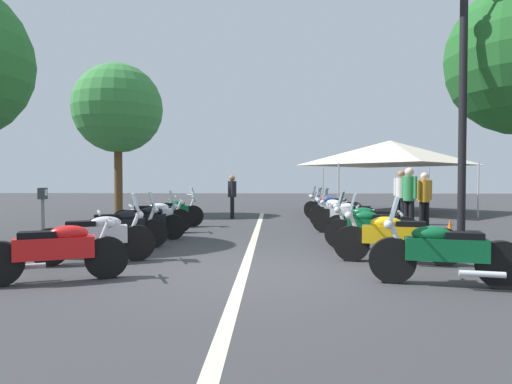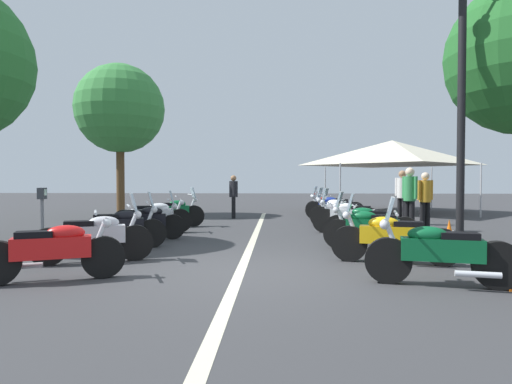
% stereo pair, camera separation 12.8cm
% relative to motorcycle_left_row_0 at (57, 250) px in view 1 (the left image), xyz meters
% --- Properties ---
extents(ground_plane, '(80.00, 80.00, 0.00)m').
position_rel_motorcycle_left_row_0_xyz_m(ground_plane, '(0.83, -2.59, -0.45)').
color(ground_plane, '#38383A').
extents(lane_centre_stripe, '(16.88, 0.16, 0.01)m').
position_rel_motorcycle_left_row_0_xyz_m(lane_centre_stripe, '(4.28, -2.59, -0.45)').
color(lane_centre_stripe, beige).
rests_on(lane_centre_stripe, ground_plane).
extents(motorcycle_left_row_0, '(0.98, 1.88, 0.99)m').
position_rel_motorcycle_left_row_0_xyz_m(motorcycle_left_row_0, '(0.00, 0.00, 0.00)').
color(motorcycle_left_row_0, black).
rests_on(motorcycle_left_row_0, ground_plane).
extents(motorcycle_left_row_1, '(0.99, 1.94, 1.21)m').
position_rel_motorcycle_left_row_0_xyz_m(motorcycle_left_row_1, '(1.40, 0.00, 0.02)').
color(motorcycle_left_row_1, black).
rests_on(motorcycle_left_row_1, ground_plane).
extents(motorcycle_left_row_2, '(0.91, 1.96, 1.20)m').
position_rel_motorcycle_left_row_0_xyz_m(motorcycle_left_row_2, '(2.93, 0.15, 0.01)').
color(motorcycle_left_row_2, black).
rests_on(motorcycle_left_row_2, ground_plane).
extents(motorcycle_left_row_3, '(0.79, 1.92, 1.19)m').
position_rel_motorcycle_left_row_0_xyz_m(motorcycle_left_row_3, '(4.29, 0.00, 0.01)').
color(motorcycle_left_row_3, black).
rests_on(motorcycle_left_row_3, ground_plane).
extents(motorcycle_left_row_4, '(0.83, 2.08, 1.01)m').
position_rel_motorcycle_left_row_0_xyz_m(motorcycle_left_row_4, '(5.62, 0.20, 0.01)').
color(motorcycle_left_row_4, black).
rests_on(motorcycle_left_row_4, ground_plane).
extents(motorcycle_left_row_5, '(0.99, 1.91, 1.22)m').
position_rel_motorcycle_left_row_0_xyz_m(motorcycle_left_row_5, '(7.08, 0.03, 0.02)').
color(motorcycle_left_row_5, black).
rests_on(motorcycle_left_row_5, ground_plane).
extents(motorcycle_right_row_0, '(0.80, 2.00, 1.21)m').
position_rel_motorcycle_left_row_0_xyz_m(motorcycle_right_row_0, '(-0.01, -5.36, 0.02)').
color(motorcycle_right_row_0, black).
rests_on(motorcycle_right_row_0, ground_plane).
extents(motorcycle_right_row_1, '(0.85, 2.13, 1.21)m').
position_rel_motorcycle_left_row_0_xyz_m(motorcycle_right_row_1, '(1.59, -5.15, 0.02)').
color(motorcycle_right_row_1, black).
rests_on(motorcycle_right_row_1, ground_plane).
extents(motorcycle_right_row_2, '(0.87, 1.97, 1.20)m').
position_rel_motorcycle_left_row_0_xyz_m(motorcycle_right_row_2, '(3.00, -5.08, 0.01)').
color(motorcycle_right_row_2, black).
rests_on(motorcycle_right_row_2, ground_plane).
extents(motorcycle_right_row_3, '(0.92, 2.09, 0.98)m').
position_rel_motorcycle_left_row_0_xyz_m(motorcycle_right_row_3, '(4.29, -5.33, -0.00)').
color(motorcycle_right_row_3, black).
rests_on(motorcycle_right_row_3, ground_plane).
extents(motorcycle_right_row_4, '(0.94, 2.10, 1.22)m').
position_rel_motorcycle_left_row_0_xyz_m(motorcycle_right_row_4, '(5.72, -5.14, 0.03)').
color(motorcycle_right_row_4, black).
rests_on(motorcycle_right_row_4, ground_plane).
extents(motorcycle_right_row_5, '(0.93, 2.01, 1.00)m').
position_rel_motorcycle_left_row_0_xyz_m(motorcycle_right_row_5, '(7.20, -5.15, 0.01)').
color(motorcycle_right_row_5, black).
rests_on(motorcycle_right_row_5, ground_plane).
extents(motorcycle_right_row_6, '(1.00, 1.89, 1.19)m').
position_rel_motorcycle_left_row_0_xyz_m(motorcycle_right_row_6, '(8.44, -5.18, 0.01)').
color(motorcycle_right_row_6, black).
rests_on(motorcycle_right_row_6, ground_plane).
extents(motorcycle_right_row_7, '(0.88, 2.10, 1.22)m').
position_rel_motorcycle_left_row_0_xyz_m(motorcycle_right_row_7, '(9.89, -5.21, 0.03)').
color(motorcycle_right_row_7, black).
rests_on(motorcycle_right_row_7, ground_plane).
extents(motorcycle_right_row_8, '(0.89, 1.98, 0.98)m').
position_rel_motorcycle_left_row_0_xyz_m(motorcycle_right_row_8, '(11.21, -5.24, -0.00)').
color(motorcycle_right_row_8, black).
rests_on(motorcycle_right_row_8, ground_plane).
extents(street_lamp_twin_globe, '(0.32, 1.22, 5.18)m').
position_rel_motorcycle_left_row_0_xyz_m(street_lamp_twin_globe, '(2.13, -6.51, 3.06)').
color(street_lamp_twin_globe, black).
rests_on(street_lamp_twin_globe, ground_plane).
extents(parking_meter, '(0.19, 0.14, 1.29)m').
position_rel_motorcycle_left_row_0_xyz_m(parking_meter, '(2.24, 1.40, 0.45)').
color(parking_meter, slate).
rests_on(parking_meter, ground_plane).
extents(traffic_cone_1, '(0.36, 0.36, 0.61)m').
position_rel_motorcycle_left_row_0_xyz_m(traffic_cone_1, '(3.35, -6.79, -0.16)').
color(traffic_cone_1, orange).
rests_on(traffic_cone_1, ground_plane).
extents(bystander_0, '(0.32, 0.49, 1.66)m').
position_rel_motorcycle_left_row_0_xyz_m(bystander_0, '(6.45, -7.31, 0.52)').
color(bystander_0, black).
rests_on(bystander_0, ground_plane).
extents(bystander_1, '(0.53, 0.32, 1.62)m').
position_rel_motorcycle_left_row_0_xyz_m(bystander_1, '(10.23, -1.52, 0.50)').
color(bystander_1, black).
rests_on(bystander_1, ground_plane).
extents(bystander_2, '(0.43, 0.37, 1.75)m').
position_rel_motorcycle_left_row_0_xyz_m(bystander_2, '(8.16, -7.16, 0.58)').
color(bystander_2, black).
rests_on(bystander_2, ground_plane).
extents(bystander_4, '(0.48, 0.32, 1.78)m').
position_rel_motorcycle_left_row_0_xyz_m(bystander_4, '(5.89, -6.72, 0.60)').
color(bystander_4, black).
rests_on(bystander_4, ground_plane).
extents(roadside_tree_1, '(3.54, 3.54, 6.08)m').
position_rel_motorcycle_left_row_0_xyz_m(roadside_tree_1, '(11.26, 3.16, 3.84)').
color(roadside_tree_1, brown).
rests_on(roadside_tree_1, ground_plane).
extents(event_tent, '(5.92, 5.92, 3.20)m').
position_rel_motorcycle_left_row_0_xyz_m(event_tent, '(13.69, -8.26, 2.20)').
color(event_tent, beige).
rests_on(event_tent, ground_plane).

